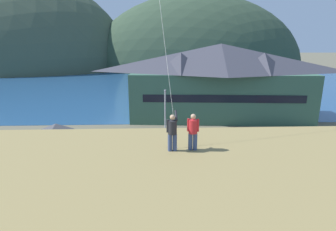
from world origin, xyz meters
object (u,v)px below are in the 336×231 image
parked_car_front_row_silver (123,143)px  parking_light_pole (165,112)px  parked_car_back_row_right (299,169)px  harbor_lodge (220,80)px  person_kite_flyer (172,131)px  parked_car_back_row_left (160,172)px  parked_car_corner_spot (273,147)px  parked_car_mid_row_near (334,147)px  parked_car_front_row_red (219,165)px  storage_shed_near_lot (58,147)px  wharf_dock (151,101)px  moored_boat_wharfside (135,99)px  person_companion (193,131)px  parked_car_mid_row_far (21,150)px

parked_car_front_row_silver → parking_light_pole: parking_light_pole is taller
parked_car_front_row_silver → parked_car_back_row_right: bearing=-22.8°
harbor_lodge → person_kite_flyer: 31.39m
parked_car_back_row_right → harbor_lodge: bearing=97.0°
harbor_lodge → parked_car_back_row_left: bearing=-114.5°
parked_car_corner_spot → parked_car_mid_row_near: size_ratio=1.01×
parked_car_front_row_red → parked_car_corner_spot: bearing=31.8°
storage_shed_near_lot → wharf_dock: (7.83, 29.84, -2.09)m
parked_car_corner_spot → person_kite_flyer: bearing=-128.3°
moored_boat_wharfside → person_companion: person_companion is taller
harbor_lodge → wharf_dock: 16.96m
moored_boat_wharfside → parking_light_pole: 23.84m
parked_car_back_row_right → parked_car_corner_spot: bearing=91.4°
parked_car_corner_spot → harbor_lodge: bearing=98.8°
parked_car_mid_row_near → person_kite_flyer: bearing=-141.6°
parked_car_corner_spot → parked_car_mid_row_near: same height
parking_light_pole → parked_car_back_row_right: bearing=-41.0°
parked_car_mid_row_near → storage_shed_near_lot: bearing=-175.1°
wharf_dock → parked_car_back_row_right: bearing=-67.3°
parking_light_pole → person_kite_flyer: bearing=-90.6°
parked_car_mid_row_near → parked_car_front_row_red: bearing=-163.7°
wharf_dock → person_kite_flyer: person_kite_flyer is taller
parked_car_corner_spot → wharf_dock: bearing=116.3°
parked_car_mid_row_near → parked_car_front_row_silver: same height
parked_car_corner_spot → parked_car_front_row_red: same height
parked_car_corner_spot → parked_car_front_row_silver: same height
parked_car_back_row_right → person_companion: (-10.60, -9.21, 6.68)m
person_companion → storage_shed_near_lot: bearing=132.7°
parked_car_corner_spot → person_companion: person_companion is taller
storage_shed_near_lot → parked_car_back_row_left: size_ratio=1.50×
harbor_lodge → parking_light_pole: (-8.82, -10.85, -2.37)m
parked_car_back_row_right → parked_car_front_row_red: bearing=171.5°
parked_car_mid_row_near → person_kite_flyer: person_kite_flyer is taller
harbor_lodge → parked_car_mid_row_far: harbor_lodge is taller
storage_shed_near_lot → parked_car_front_row_red: size_ratio=1.45×
parked_car_mid_row_far → parked_car_back_row_right: bearing=-11.4°
moored_boat_wharfside → parked_car_back_row_left: moored_boat_wharfside is taller
parked_car_mid_row_far → parked_car_front_row_red: 19.88m
parked_car_corner_spot → parked_car_mid_row_near: (6.42, -0.32, 0.00)m
parked_car_mid_row_near → person_companion: person_companion is taller
moored_boat_wharfside → parked_car_back_row_left: size_ratio=1.52×
parked_car_back_row_left → harbor_lodge: bearing=65.5°
parked_car_corner_spot → person_kite_flyer: size_ratio=2.32×
harbor_lodge → parked_car_mid_row_near: (8.82, -15.89, -5.04)m
storage_shed_near_lot → parked_car_back_row_right: storage_shed_near_lot is taller
parked_car_mid_row_near → parked_car_back_row_left: size_ratio=1.01×
parked_car_back_row_right → person_companion: size_ratio=2.49×
parked_car_front_row_silver → parked_car_back_row_right: same height
parked_car_corner_spot → parked_car_front_row_silver: (-15.92, 1.60, 0.00)m
moored_boat_wharfside → parked_car_mid_row_far: (-9.38, -27.61, 0.34)m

